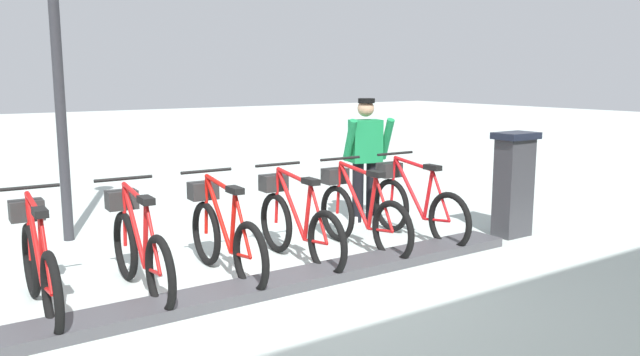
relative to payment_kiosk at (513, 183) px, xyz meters
name	(u,v)px	position (x,y,z in m)	size (l,w,h in m)	color
ground_plane	(274,290)	(-0.05, 3.42, -0.67)	(60.00, 60.00, 0.00)	silver
dock_rail_base	(273,284)	(-0.05, 3.42, -0.62)	(0.44, 5.86, 0.10)	#47474C
payment_kiosk	(513,183)	(0.00, 0.00, 0.00)	(0.36, 0.52, 1.28)	#38383D
bike_docked_0	(415,204)	(0.57, 1.09, -0.24)	(1.72, 0.54, 1.02)	black
bike_docked_1	(359,213)	(0.57, 1.93, -0.24)	(1.72, 0.54, 1.02)	black
bike_docked_2	(296,222)	(0.57, 2.78, -0.24)	(1.72, 0.54, 1.02)	black
bike_docked_3	(223,234)	(0.57, 3.62, -0.24)	(1.72, 0.54, 1.02)	black
bike_docked_4	(139,247)	(0.57, 4.46, -0.24)	(1.72, 0.54, 1.02)	black
bike_docked_5	(38,263)	(0.57, 5.31, -0.24)	(1.72, 0.54, 1.02)	black
worker_near_rack	(366,156)	(1.57, 1.06, 0.24)	(0.57, 0.69, 1.66)	white
lamp_post	(54,7)	(2.87, 4.56, 2.06)	(0.32, 0.32, 4.19)	#2D2D33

